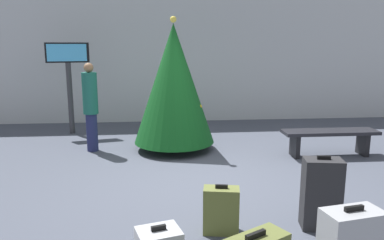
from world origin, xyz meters
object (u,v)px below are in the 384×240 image
Objects in this scene: flight_info_kiosk at (68,71)px; waiting_bench at (330,136)px; traveller_0 at (91,105)px; holiday_tree at (174,84)px; suitcase_2 at (221,210)px; suitcase_1 at (321,194)px.

flight_info_kiosk is 1.19× the size of waiting_bench.
waiting_bench is 1.03× the size of traveller_0.
traveller_0 is (-1.58, 0.06, -0.39)m from holiday_tree.
waiting_bench is at bearing 47.30° from suitcase_2.
flight_info_kiosk is at bearing 145.35° from holiday_tree.
waiting_bench is 3.64m from suitcase_2.
flight_info_kiosk is 1.22× the size of traveller_0.
suitcase_2 is at bearing -61.70° from flight_info_kiosk.
waiting_bench is (2.83, -0.67, -0.92)m from holiday_tree.
waiting_bench is at bearing -9.42° from traveller_0.
suitcase_1 is at bearing -66.08° from holiday_tree.
flight_info_kiosk is at bearing 156.17° from waiting_bench.
holiday_tree is at bearing 96.10° from suitcase_2.
suitcase_2 is (1.94, -3.41, -0.65)m from traveller_0.
flight_info_kiosk is 3.75× the size of suitcase_2.
traveller_0 is 3.97m from suitcase_2.
holiday_tree is 1.23× the size of flight_info_kiosk.
flight_info_kiosk is 1.78m from traveller_0.
flight_info_kiosk is 5.71m from waiting_bench.
flight_info_kiosk is 5.74m from suitcase_2.
flight_info_kiosk is at bearing 127.51° from suitcase_1.
holiday_tree is 3.02× the size of suitcase_1.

